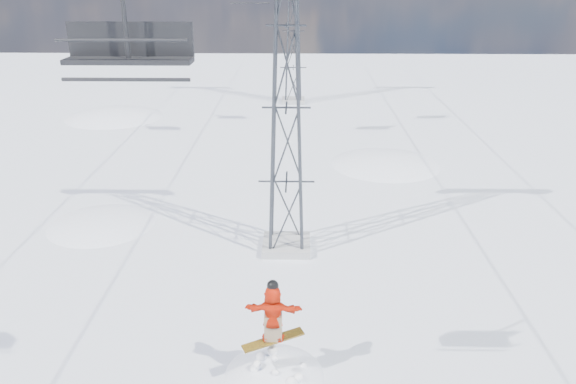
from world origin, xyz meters
name	(u,v)px	position (x,y,z in m)	size (l,w,h in m)	color
snow_terrain	(208,283)	(-4.77, 21.24, -9.59)	(39.00, 37.00, 22.00)	white
lift_tower_near	(286,108)	(0.80, 8.00, 5.47)	(5.20, 1.80, 11.43)	#999999
lift_tower_far	(293,31)	(0.80, 33.00, 5.47)	(5.20, 1.80, 11.43)	#999999
lift_chair_near	(129,46)	(-1.40, -2.36, 8.91)	(1.96, 0.56, 2.43)	black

